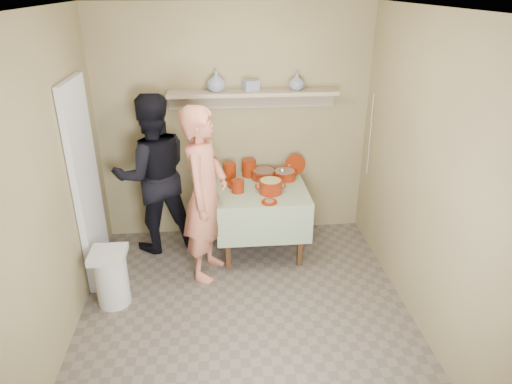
{
  "coord_description": "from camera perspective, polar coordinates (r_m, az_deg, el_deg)",
  "views": [
    {
      "loc": [
        -0.21,
        -3.16,
        2.76
      ],
      "look_at": [
        0.15,
        0.75,
        0.95
      ],
      "focal_mm": 32.0,
      "sensor_mm": 36.0,
      "label": 1
    }
  ],
  "objects": [
    {
      "name": "electrical_cord",
      "position": [
        5.16,
        14.09,
        6.99
      ],
      "size": [
        0.01,
        0.05,
        0.9
      ],
      "color": "silver",
      "rests_on": "wall_shelf"
    },
    {
      "name": "empty_bowl",
      "position": [
        4.9,
        -2.71,
        0.93
      ],
      "size": [
        0.15,
        0.15,
        0.04
      ],
      "primitive_type": "cylinder",
      "color": "#6D1906",
      "rests_on": "serving_table"
    },
    {
      "name": "propped_lid",
      "position": [
        5.19,
        4.94,
        3.44
      ],
      "size": [
        0.25,
        0.12,
        0.24
      ],
      "primitive_type": "cylinder",
      "rotation": [
        1.35,
        0.0,
        0.22
      ],
      "color": "#6D1906",
      "rests_on": "serving_table"
    },
    {
      "name": "cazuela_meat_a",
      "position": [
        5.09,
        0.98,
        2.35
      ],
      "size": [
        0.3,
        0.3,
        0.1
      ],
      "color": "#681202",
      "rests_on": "serving_table"
    },
    {
      "name": "ladle",
      "position": [
        5.04,
        3.34,
        2.71
      ],
      "size": [
        0.08,
        0.26,
        0.19
      ],
      "color": "silver",
      "rests_on": "cazuela_meat_b"
    },
    {
      "name": "tile_panel",
      "position": [
        4.65,
        -20.43,
        0.83
      ],
      "size": [
        0.06,
        0.7,
        2.0
      ],
      "primitive_type": "cube",
      "color": "silver",
      "rests_on": "ground"
    },
    {
      "name": "vase_right",
      "position": [
        4.96,
        5.12,
        13.58
      ],
      "size": [
        0.17,
        0.17,
        0.18
      ],
      "primitive_type": "imported",
      "rotation": [
        0.0,
        0.0,
        -0.0
      ],
      "color": "navy",
      "rests_on": "wall_shelf"
    },
    {
      "name": "ground",
      "position": [
        4.2,
        -1.14,
        -16.32
      ],
      "size": [
        3.5,
        3.5,
        0.0
      ],
      "primitive_type": "plane",
      "color": "#62574D",
      "rests_on": "ground"
    },
    {
      "name": "plate_stack_b",
      "position": [
        5.14,
        -0.89,
        3.01
      ],
      "size": [
        0.16,
        0.16,
        0.19
      ],
      "primitive_type": "cylinder",
      "color": "#6D1906",
      "rests_on": "serving_table"
    },
    {
      "name": "vase_left",
      "position": [
        4.89,
        -5.0,
        13.62
      ],
      "size": [
        0.29,
        0.29,
        0.21
      ],
      "primitive_type": "imported",
      "rotation": [
        0.0,
        0.0,
        0.87
      ],
      "color": "navy",
      "rests_on": "wall_shelf"
    },
    {
      "name": "cazuela_meat_b",
      "position": [
        5.09,
        3.58,
        2.26
      ],
      "size": [
        0.28,
        0.28,
        0.1
      ],
      "color": "#681202",
      "rests_on": "serving_table"
    },
    {
      "name": "room_shell",
      "position": [
        3.37,
        -1.37,
        4.77
      ],
      "size": [
        3.04,
        3.54,
        2.62
      ],
      "color": "#908358",
      "rests_on": "ground"
    },
    {
      "name": "wall_shelf",
      "position": [
        4.95,
        -0.39,
        12.07
      ],
      "size": [
        1.8,
        0.25,
        0.21
      ],
      "color": "tan",
      "rests_on": "room_shell"
    },
    {
      "name": "ceramic_box",
      "position": [
        4.91,
        -0.63,
        13.16
      ],
      "size": [
        0.18,
        0.15,
        0.11
      ],
      "primitive_type": "cube",
      "rotation": [
        0.0,
        0.0,
        0.32
      ],
      "color": "navy",
      "rests_on": "wall_shelf"
    },
    {
      "name": "plate_stack_a",
      "position": [
        5.06,
        -3.35,
        2.61
      ],
      "size": [
        0.15,
        0.15,
        0.19
      ],
      "primitive_type": "cylinder",
      "color": "#6D1906",
      "rests_on": "serving_table"
    },
    {
      "name": "serving_table",
      "position": [
        4.94,
        0.59,
        -0.63
      ],
      "size": [
        0.97,
        0.97,
        0.76
      ],
      "color": "#4C2D16",
      "rests_on": "ground"
    },
    {
      "name": "trash_bin",
      "position": [
        4.49,
        -17.62,
        -10.11
      ],
      "size": [
        0.32,
        0.32,
        0.56
      ],
      "color": "silver",
      "rests_on": "ground"
    },
    {
      "name": "bowl_stack",
      "position": [
        4.75,
        -2.29,
        0.74
      ],
      "size": [
        0.13,
        0.13,
        0.13
      ],
      "primitive_type": "cylinder",
      "color": "#6D1906",
      "rests_on": "serving_table"
    },
    {
      "name": "cazuela_rice",
      "position": [
        4.73,
        1.83,
        0.84
      ],
      "size": [
        0.33,
        0.25,
        0.14
      ],
      "color": "#681202",
      "rests_on": "serving_table"
    },
    {
      "name": "front_plate",
      "position": [
        4.54,
        1.68,
        -1.25
      ],
      "size": [
        0.16,
        0.16,
        0.03
      ],
      "color": "#6D1906",
      "rests_on": "serving_table"
    },
    {
      "name": "person_helper",
      "position": [
        5.03,
        -12.72,
        2.15
      ],
      "size": [
        1.01,
        0.88,
        1.76
      ],
      "primitive_type": "imported",
      "rotation": [
        0.0,
        0.0,
        -2.85
      ],
      "color": "black",
      "rests_on": "ground"
    },
    {
      "name": "person_cook",
      "position": [
        4.45,
        -6.37,
        -0.37
      ],
      "size": [
        0.6,
        0.74,
        1.77
      ],
      "primitive_type": "imported",
      "rotation": [
        0.0,
        0.0,
        1.25
      ],
      "color": "#CA7057",
      "rests_on": "ground"
    }
  ]
}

